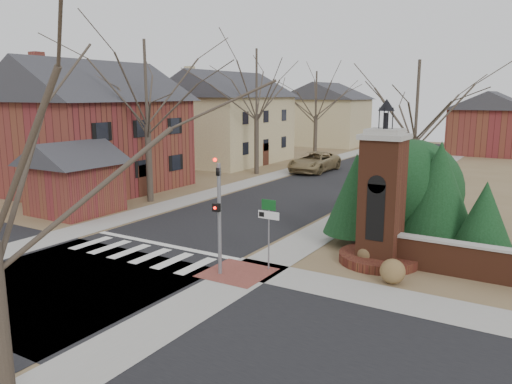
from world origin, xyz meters
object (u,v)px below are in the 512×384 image
Objects in this scene: sign_post at (269,220)px; brick_gate_monument at (381,210)px; traffic_signal_pole at (219,207)px; distant_car at (424,155)px; pickup_truck at (314,162)px.

brick_gate_monument is (3.41, 3.01, 0.22)m from sign_post.
brick_gate_monument reaches higher than traffic_signal_pole.
traffic_signal_pole is at bearing -136.76° from brick_gate_monument.
brick_gate_monument is at bearing 105.43° from distant_car.
pickup_truck is 13.48m from distant_car.
traffic_signal_pole is at bearing -72.90° from pickup_truck.
traffic_signal_pole is 0.69× the size of brick_gate_monument.
sign_post is (1.29, 1.41, -0.64)m from traffic_signal_pole.
sign_post is 4.55m from brick_gate_monument.
brick_gate_monument reaches higher than distant_car.
sign_post is at bearing -138.58° from brick_gate_monument.
distant_car is at bearing 99.82° from brick_gate_monument.
distant_car is (6.71, 11.69, -0.18)m from pickup_truck.
sign_post reaches higher than distant_car.
sign_post is at bearing -69.17° from pickup_truck.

